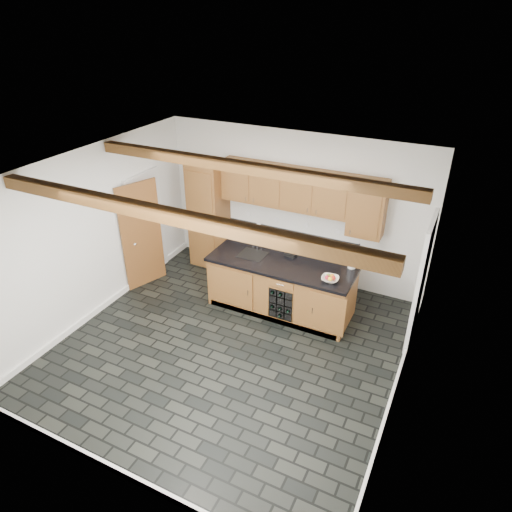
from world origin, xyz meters
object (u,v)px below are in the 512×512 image
Objects in this scene: island at (281,286)px; kitchen_scale at (290,255)px; paper_towel at (352,261)px; fruit_bowl at (330,279)px.

island is 0.55m from kitchen_scale.
island is 10.09× the size of paper_towel.
paper_towel is (1.08, 0.33, 0.59)m from island.
island is 1.04m from fruit_bowl.
fruit_bowl is 1.08× the size of paper_towel.
paper_towel is at bearing 16.95° from island.
island is at bearing -88.17° from kitchen_scale.
island is 9.32× the size of fruit_bowl.
paper_towel is at bearing 15.36° from kitchen_scale.
fruit_bowl is at bearing -109.06° from paper_towel.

